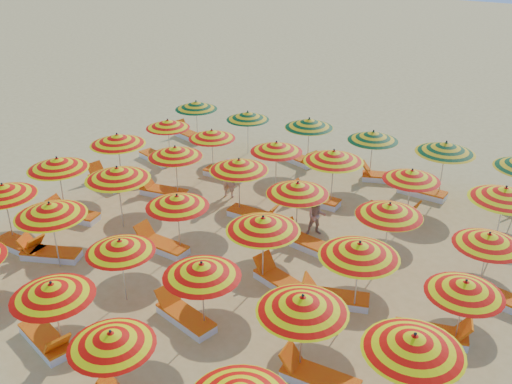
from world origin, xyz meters
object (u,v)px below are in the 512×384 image
at_px(umbrella_3, 111,339).
at_px(umbrella_10, 303,304).
at_px(umbrella_15, 263,224).
at_px(umbrella_32, 309,123).
at_px(lounger_6, 50,253).
at_px(lounger_16, 163,191).
at_px(umbrella_21, 298,188).
at_px(lounger_13, 334,298).
at_px(umbrella_24, 168,124).
at_px(lounger_8, 318,378).
at_px(lounger_19, 501,299).
at_px(umbrella_8, 120,246).
at_px(umbrella_27, 334,156).
at_px(umbrella_9, 202,270).
at_px(umbrella_11, 414,343).
at_px(umbrella_16, 359,250).
at_px(lounger_17, 254,215).
at_px(lounger_18, 307,243).
at_px(beachgoer_b, 316,216).
at_px(umbrella_22, 389,210).
at_px(lounger_15, 106,181).
at_px(umbrella_13, 117,173).
at_px(umbrella_28, 412,175).
at_px(umbrella_2, 52,290).
at_px(umbrella_12, 57,163).
at_px(umbrella_26, 276,147).
at_px(lounger_20, 157,158).
at_px(umbrella_25, 212,134).
at_px(umbrella_29, 505,194).
at_px(lounger_10, 73,215).
at_px(lounger_21, 227,174).
at_px(umbrella_34, 446,148).
at_px(umbrella_33, 373,136).
at_px(lounger_12, 281,281).
at_px(umbrella_30, 196,105).
at_px(lounger_14, 433,334).
at_px(umbrella_18, 117,139).
at_px(lounger_25, 297,159).
at_px(lounger_1, 46,340).
at_px(umbrella_31, 248,116).
at_px(lounger_27, 421,191).
at_px(umbrella_20, 239,165).
at_px(lounger_23, 393,212).
at_px(lounger_24, 190,135).
at_px(umbrella_7, 50,210).
at_px(umbrella_14, 177,201).
at_px(lounger_5, 22,246).
at_px(lounger_11, 161,245).

height_order(umbrella_3, umbrella_10, umbrella_10).
height_order(umbrella_15, umbrella_32, umbrella_15).
distance_m(lounger_6, lounger_16, 4.98).
distance_m(umbrella_21, lounger_13, 3.69).
height_order(umbrella_24, lounger_8, umbrella_24).
relative_size(lounger_6, lounger_19, 1.01).
bearing_deg(umbrella_8, umbrella_27, 73.22).
bearing_deg(umbrella_15, umbrella_9, -94.53).
bearing_deg(umbrella_11, umbrella_16, 130.07).
bearing_deg(lounger_8, umbrella_3, 34.92).
bearing_deg(lounger_17, umbrella_21, -14.54).
xyz_separation_m(lounger_18, beachgoer_b, (-0.14, 0.88, 0.48)).
relative_size(umbrella_22, lounger_15, 1.28).
relative_size(umbrella_13, umbrella_28, 1.11).
bearing_deg(umbrella_2, lounger_18, 69.12).
relative_size(umbrella_11, lounger_8, 1.23).
height_order(umbrella_12, umbrella_26, umbrella_12).
height_order(lounger_15, lounger_20, same).
bearing_deg(umbrella_25, umbrella_29, -0.51).
height_order(lounger_6, lounger_10, same).
height_order(lounger_21, beachgoer_b, beachgoer_b).
xyz_separation_m(umbrella_13, lounger_21, (0.66, 4.98, -1.75)).
height_order(umbrella_11, umbrella_34, umbrella_34).
xyz_separation_m(umbrella_33, lounger_12, (0.55, -7.86, -1.61)).
relative_size(umbrella_27, umbrella_30, 1.13).
relative_size(umbrella_8, lounger_13, 1.02).
height_order(umbrella_13, lounger_14, umbrella_13).
xyz_separation_m(lounger_14, lounger_18, (-4.46, 2.14, 0.00)).
height_order(umbrella_18, lounger_25, umbrella_18).
xyz_separation_m(lounger_12, lounger_16, (-6.37, 2.65, 0.00)).
height_order(umbrella_18, lounger_1, umbrella_18).
bearing_deg(umbrella_27, umbrella_31, 152.50).
relative_size(umbrella_22, umbrella_28, 1.00).
bearing_deg(umbrella_24, lounger_27, 13.62).
relative_size(umbrella_20, umbrella_33, 1.05).
height_order(umbrella_3, beachgoer_b, umbrella_3).
xyz_separation_m(umbrella_27, lounger_12, (0.84, -5.03, -1.74)).
bearing_deg(umbrella_28, umbrella_22, -84.82).
height_order(umbrella_9, umbrella_33, umbrella_33).
bearing_deg(beachgoer_b, umbrella_34, 27.01).
bearing_deg(lounger_23, lounger_8, -82.12).
bearing_deg(lounger_24, umbrella_7, 121.84).
distance_m(umbrella_34, lounger_12, 8.19).
bearing_deg(umbrella_33, umbrella_27, -95.99).
distance_m(umbrella_33, lounger_25, 3.52).
bearing_deg(lounger_8, umbrella_14, -27.68).
bearing_deg(lounger_18, lounger_17, -7.92).
xyz_separation_m(lounger_5, beachgoer_b, (7.11, 5.54, 0.48)).
distance_m(umbrella_32, lounger_20, 6.38).
relative_size(lounger_10, lounger_11, 1.04).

